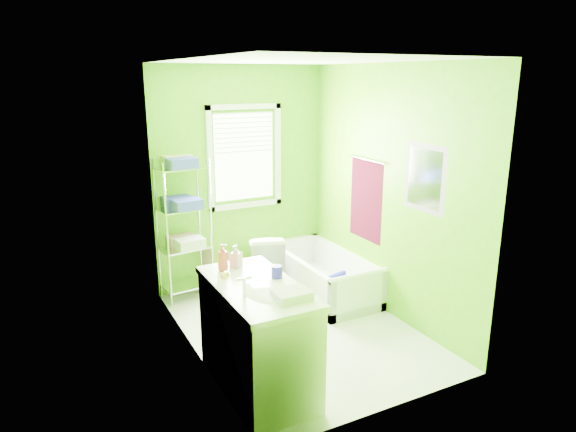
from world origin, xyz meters
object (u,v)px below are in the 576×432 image
bathtub (324,280)px  vanity (258,334)px  toilet (265,261)px  wire_shelf_unit (184,214)px

bathtub → vanity: (-1.45, -1.37, 0.32)m
bathtub → vanity: bearing=-136.6°
toilet → wire_shelf_unit: wire_shelf_unit is taller
toilet → vanity: bearing=82.2°
bathtub → wire_shelf_unit: (-1.44, 0.63, 0.84)m
bathtub → wire_shelf_unit: bearing=156.3°
vanity → wire_shelf_unit: (0.01, 2.00, 0.52)m
vanity → toilet: bearing=63.5°
vanity → wire_shelf_unit: wire_shelf_unit is taller
vanity → wire_shelf_unit: size_ratio=0.73×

